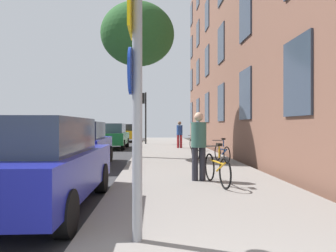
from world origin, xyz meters
TOP-DOWN VIEW (x-y plane):
  - ground_plane at (-2.40, 15.00)m, footprint 41.80×41.80m
  - road_asphalt at (-4.50, 15.00)m, footprint 7.00×38.00m
  - sidewalk at (1.10, 15.00)m, footprint 4.20×38.00m
  - building_facade at (3.69, 14.50)m, footprint 0.56×27.00m
  - sign_post at (-0.24, 2.64)m, footprint 0.16×0.60m
  - traffic_light at (-0.77, 21.90)m, footprint 0.43×0.24m
  - tree_near at (-0.75, 12.30)m, footprint 3.20×3.20m
  - bicycle_0 at (1.43, 5.97)m, footprint 0.43×1.70m
  - bicycle_1 at (2.54, 10.35)m, footprint 0.42×1.56m
  - bicycle_2 at (1.72, 11.77)m, footprint 0.42×1.63m
  - bicycle_3 at (2.24, 15.79)m, footprint 0.52×1.65m
  - pedestrian_0 at (1.09, 6.54)m, footprint 0.42×0.42m
  - pedestrian_1 at (1.53, 17.63)m, footprint 0.49×0.49m
  - car_0 at (-2.04, 4.37)m, footprint 1.92×4.24m
  - car_1 at (-2.69, 10.22)m, footprint 1.90×4.23m
  - car_2 at (-2.74, 18.59)m, footprint 1.90×4.21m
  - car_3 at (-2.55, 27.31)m, footprint 1.94×4.38m

SIDE VIEW (x-z plane):
  - ground_plane at x=-2.40m, z-range 0.00..0.00m
  - road_asphalt at x=-4.50m, z-range 0.00..0.01m
  - sidewalk at x=1.10m, z-range 0.00..0.12m
  - bicycle_1 at x=2.54m, z-range 0.02..0.93m
  - bicycle_3 at x=2.24m, z-range 0.02..0.94m
  - bicycle_2 at x=1.72m, z-range 0.02..0.96m
  - bicycle_0 at x=1.43m, z-range 0.01..0.99m
  - car_1 at x=-2.69m, z-range 0.03..1.65m
  - car_3 at x=-2.55m, z-range 0.03..1.65m
  - car_2 at x=-2.74m, z-range 0.03..1.65m
  - car_0 at x=-2.04m, z-range 0.03..1.65m
  - pedestrian_1 at x=1.53m, z-range 0.24..1.88m
  - pedestrian_0 at x=1.09m, z-range 0.24..1.95m
  - sign_post at x=-0.24m, z-range 0.31..3.83m
  - traffic_light at x=-0.77m, z-range 0.83..4.72m
  - tree_near at x=-0.75m, z-range 2.09..8.81m
  - building_facade at x=3.69m, z-range 0.02..13.20m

